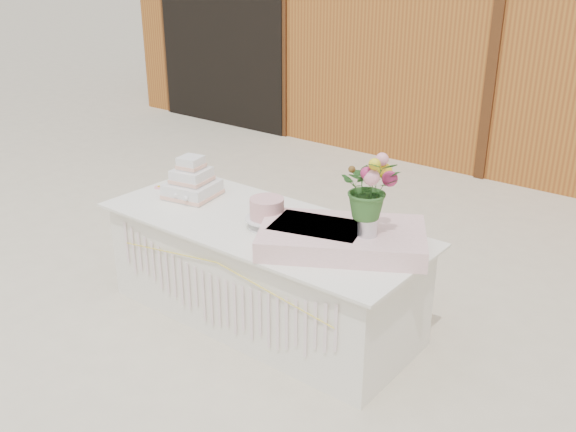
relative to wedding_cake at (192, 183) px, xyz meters
name	(u,v)px	position (x,y,z in m)	size (l,w,h in m)	color
ground	(263,317)	(0.74, -0.05, -0.88)	(80.00, 80.00, 0.00)	beige
barn	(554,19)	(0.73, 5.94, 0.80)	(12.60, 4.60, 3.30)	#9E6021
cake_table	(262,271)	(0.74, -0.06, -0.49)	(2.40, 1.00, 0.77)	white
wedding_cake	(192,183)	(0.00, 0.00, 0.00)	(0.42, 0.42, 0.32)	white
pink_cake_stand	(267,212)	(0.83, -0.10, 0.01)	(0.30, 0.30, 0.22)	white
satin_runner	(342,238)	(1.41, -0.04, -0.04)	(1.05, 0.61, 0.13)	#FFCDCD
flower_vase	(368,223)	(1.59, -0.03, 0.11)	(0.12, 0.12, 0.17)	silver
bouquet	(370,180)	(1.59, -0.03, 0.39)	(0.35, 0.31, 0.39)	#2D5C24
loose_flowers	(173,184)	(-0.32, 0.08, -0.10)	(0.15, 0.35, 0.02)	pink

